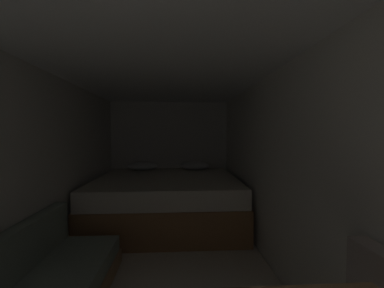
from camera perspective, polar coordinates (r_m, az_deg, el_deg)
name	(u,v)px	position (r m, az deg, el deg)	size (l,w,h in m)	color
ground_plane	(160,279)	(2.62, -7.96, -30.15)	(6.89, 6.89, 0.00)	beige
wall_back	(170,153)	(4.68, -5.55, -2.25)	(2.41, 0.05, 2.05)	silver
wall_left	(31,176)	(2.61, -34.98, -6.48)	(0.05, 4.89, 2.05)	silver
wall_right	(280,173)	(2.44, 20.88, -6.81)	(0.05, 4.89, 2.05)	silver
ceiling_slab	(158,63)	(2.30, -8.30, 19.16)	(2.41, 4.89, 0.05)	white
bed	(167,199)	(3.81, -6.13, -13.35)	(2.19, 1.88, 0.88)	olive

